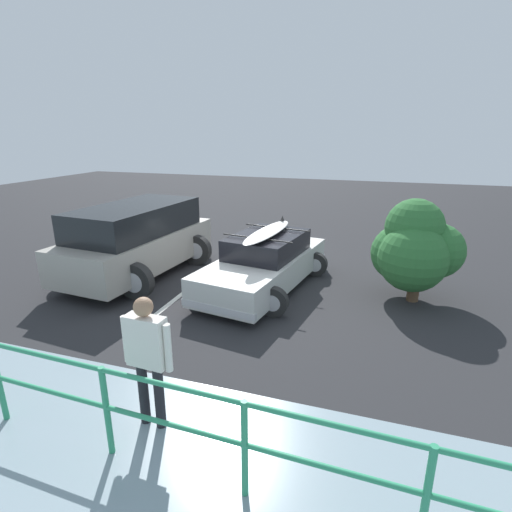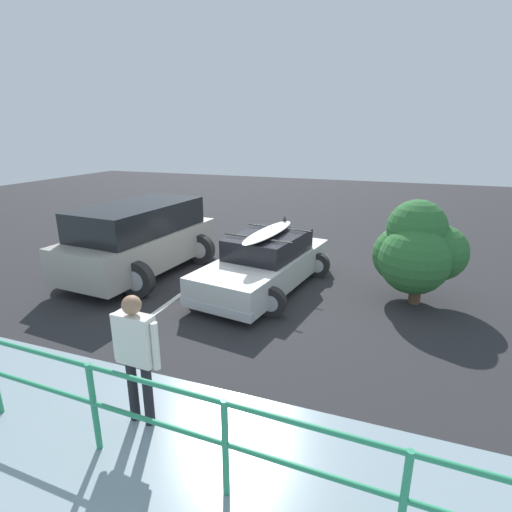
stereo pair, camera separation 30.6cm
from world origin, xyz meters
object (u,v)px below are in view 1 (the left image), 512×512
(person_bystander, at_px, (147,351))
(bush_near_left, at_px, (415,250))
(sedan_car, at_px, (265,263))
(suv_car, at_px, (137,239))

(person_bystander, distance_m, bush_near_left, 6.06)
(sedan_car, height_order, person_bystander, person_bystander)
(person_bystander, xyz_separation_m, bush_near_left, (-3.22, -5.13, 0.07))
(bush_near_left, bearing_deg, suv_car, 4.09)
(sedan_car, height_order, bush_near_left, bush_near_left)
(sedan_car, bearing_deg, bush_near_left, -174.51)
(suv_car, distance_m, bush_near_left, 6.51)
(person_bystander, height_order, bush_near_left, bush_near_left)
(suv_car, height_order, bush_near_left, bush_near_left)
(person_bystander, relative_size, bush_near_left, 0.79)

